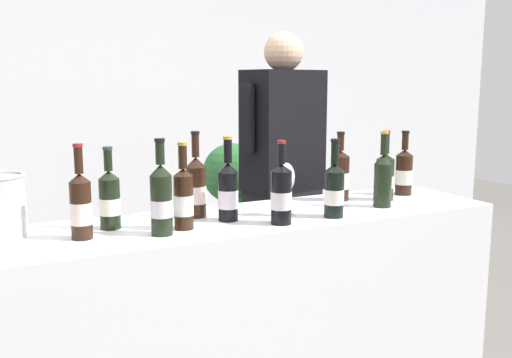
{
  "coord_description": "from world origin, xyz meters",
  "views": [
    {
      "loc": [
        -0.96,
        -2.0,
        1.48
      ],
      "look_at": [
        0.03,
        0.0,
        1.1
      ],
      "focal_mm": 40.42,
      "sensor_mm": 36.0,
      "label": 1
    }
  ],
  "objects": [
    {
      "name": "wall_back",
      "position": [
        0.0,
        2.6,
        1.4
      ],
      "size": [
        8.0,
        0.1,
        2.8
      ],
      "primitive_type": "cube",
      "color": "white",
      "rests_on": "ground_plane"
    },
    {
      "name": "wine_bottle_5",
      "position": [
        0.51,
        0.12,
        1.06
      ],
      "size": [
        0.09,
        0.09,
        0.31
      ],
      "color": "black",
      "rests_on": "counter"
    },
    {
      "name": "potted_shrub",
      "position": [
        0.63,
        1.2,
        0.72
      ],
      "size": [
        0.59,
        0.54,
        1.1
      ],
      "color": "brown",
      "rests_on": "ground_plane"
    },
    {
      "name": "wine_bottle_7",
      "position": [
        -0.29,
        -0.06,
        1.07
      ],
      "size": [
        0.07,
        0.07,
        0.32
      ],
      "color": "black",
      "rests_on": "counter"
    },
    {
      "name": "wine_bottle_9",
      "position": [
        0.3,
        -0.15,
        1.06
      ],
      "size": [
        0.08,
        0.08,
        0.31
      ],
      "color": "black",
      "rests_on": "counter"
    },
    {
      "name": "wine_bottle_11",
      "position": [
        0.06,
        -0.15,
        1.06
      ],
      "size": [
        0.08,
        0.08,
        0.32
      ],
      "color": "black",
      "rests_on": "counter"
    },
    {
      "name": "wine_bottle_10",
      "position": [
        0.86,
        0.09,
        1.06
      ],
      "size": [
        0.08,
        0.08,
        0.3
      ],
      "color": "black",
      "rests_on": "counter"
    },
    {
      "name": "wine_bottle_4",
      "position": [
        -0.64,
        -0.03,
        1.07
      ],
      "size": [
        0.07,
        0.07,
        0.33
      ],
      "color": "black",
      "rests_on": "counter"
    },
    {
      "name": "wine_bottle_6",
      "position": [
        -0.09,
        -0.01,
        1.07
      ],
      "size": [
        0.08,
        0.08,
        0.33
      ],
      "color": "black",
      "rests_on": "counter"
    },
    {
      "name": "counter",
      "position": [
        0.0,
        0.0,
        0.48
      ],
      "size": [
        2.13,
        0.52,
        0.95
      ],
      "primitive_type": "cube",
      "color": "white",
      "rests_on": "ground_plane"
    },
    {
      "name": "wine_bottle_3",
      "position": [
        -0.53,
        0.06,
        1.06
      ],
      "size": [
        0.08,
        0.08,
        0.3
      ],
      "color": "black",
      "rests_on": "counter"
    },
    {
      "name": "wine_bottle_2",
      "position": [
        -0.38,
        -0.1,
        1.08
      ],
      "size": [
        0.08,
        0.08,
        0.34
      ],
      "color": "black",
      "rests_on": "counter"
    },
    {
      "name": "wine_glass",
      "position": [
        0.15,
        -0.04,
        1.1
      ],
      "size": [
        0.08,
        0.08,
        0.21
      ],
      "color": "silver",
      "rests_on": "counter"
    },
    {
      "name": "person_server",
      "position": [
        0.48,
        0.59,
        0.85
      ],
      "size": [
        0.54,
        0.32,
        1.73
      ],
      "color": "black",
      "rests_on": "ground_plane"
    },
    {
      "name": "wine_bottle_1",
      "position": [
        0.7,
        0.03,
        1.06
      ],
      "size": [
        0.08,
        0.08,
        0.31
      ],
      "color": "black",
      "rests_on": "counter"
    },
    {
      "name": "wine_bottle_0",
      "position": [
        -0.18,
        0.1,
        1.07
      ],
      "size": [
        0.08,
        0.08,
        0.34
      ],
      "color": "black",
      "rests_on": "counter"
    },
    {
      "name": "wine_bottle_8",
      "position": [
        0.6,
        -0.08,
        1.07
      ],
      "size": [
        0.08,
        0.08,
        0.32
      ],
      "color": "black",
      "rests_on": "counter"
    }
  ]
}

